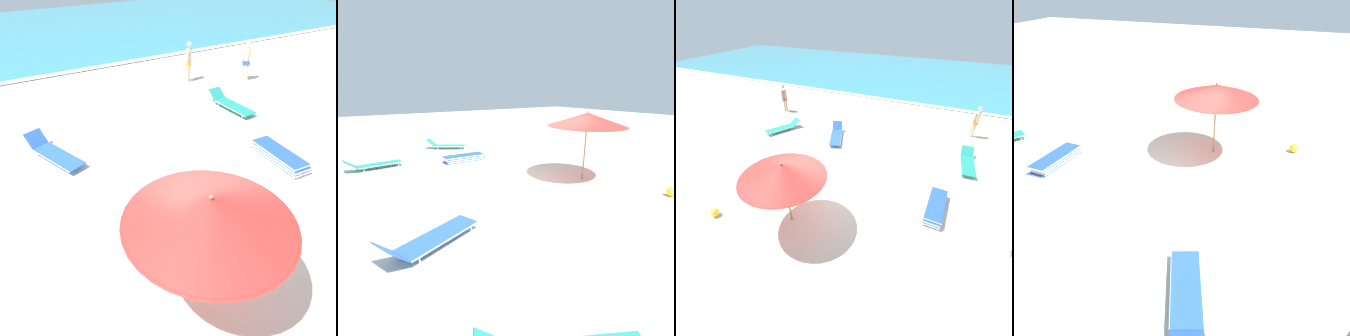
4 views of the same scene
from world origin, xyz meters
The scene contains 8 objects.
ground_plane centered at (0.00, 0.01, -0.08)m, with size 60.00×60.00×0.16m.
ocean_water centered at (0.00, 20.88, 0.03)m, with size 60.00×18.35×0.07m.
beach_umbrella centered at (-0.67, -1.44, 2.16)m, with size 2.73×2.73×2.47m.
lounger_stack centered at (3.91, 1.14, 0.16)m, with size 0.70×1.94×0.32m.
sun_lounger_under_umbrella centered at (-1.86, 4.60, 0.21)m, with size 1.36×2.30×0.58m.
sun_lounger_beside_umbrella centered at (4.96, 4.72, 0.21)m, with size 0.75×2.19×0.51m.
beachgoer_wading_adult centered at (5.13, 8.04, 1.00)m, with size 0.36×0.33×1.76m.
beachgoer_strolling_adult centered at (7.49, 6.88, 1.00)m, with size 0.27×0.44×1.76m.
Camera 1 is at (-3.01, -4.25, 5.51)m, focal length 35.00 mm.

